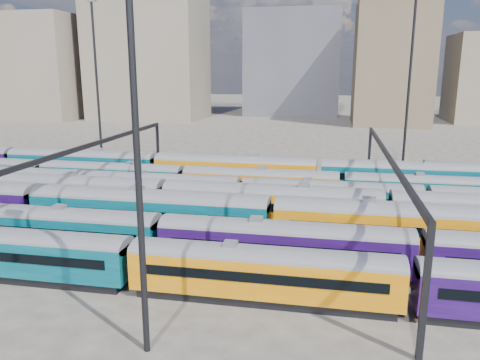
# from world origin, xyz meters

# --- Properties ---
(ground) EXTENTS (500.00, 500.00, 0.00)m
(ground) POSITION_xyz_m (0.00, 0.00, 0.00)
(ground) COLOR #423D38
(ground) RESTS_ON ground
(rake_1) EXTENTS (99.73, 2.92, 4.92)m
(rake_1) POSITION_xyz_m (1.48, -10.00, 2.58)
(rake_1) COLOR black
(rake_1) RESTS_ON ground
(rake_2) EXTENTS (137.27, 3.34, 5.65)m
(rake_2) POSITION_xyz_m (-0.00, -5.00, 2.97)
(rake_2) COLOR black
(rake_2) RESTS_ON ground
(rake_3) EXTENTS (109.59, 3.21, 5.41)m
(rake_3) POSITION_xyz_m (-0.77, 0.00, 2.84)
(rake_3) COLOR black
(rake_3) RESTS_ON ground
(rake_4) EXTENTS (134.70, 2.82, 4.73)m
(rake_4) POSITION_xyz_m (4.99, 5.00, 2.48)
(rake_4) COLOR black
(rake_4) RESTS_ON ground
(rake_5) EXTENTS (114.75, 2.80, 4.70)m
(rake_5) POSITION_xyz_m (-12.94, 10.00, 2.47)
(rake_5) COLOR black
(rake_5) RESTS_ON ground
(rake_6) EXTENTS (130.93, 3.19, 5.38)m
(rake_6) POSITION_xyz_m (-18.42, 15.00, 2.83)
(rake_6) COLOR black
(rake_6) RESTS_ON ground
(gantry_1) EXTENTS (0.35, 40.35, 8.03)m
(gantry_1) POSITION_xyz_m (-20.00, 0.00, 6.79)
(gantry_1) COLOR black
(gantry_1) RESTS_ON ground
(gantry_2) EXTENTS (0.35, 40.35, 8.03)m
(gantry_2) POSITION_xyz_m (10.00, 0.00, 6.79)
(gantry_2) COLOR black
(gantry_2) RESTS_ON ground
(mast_1) EXTENTS (1.40, 0.50, 25.60)m
(mast_1) POSITION_xyz_m (-30.00, 22.00, 13.97)
(mast_1) COLOR black
(mast_1) RESTS_ON ground
(mast_2) EXTENTS (1.40, 0.50, 25.60)m
(mast_2) POSITION_xyz_m (-5.00, -22.00, 13.97)
(mast_2) COLOR black
(mast_2) RESTS_ON ground
(mast_3) EXTENTS (1.40, 0.50, 25.60)m
(mast_3) POSITION_xyz_m (15.00, 24.00, 13.97)
(mast_3) COLOR black
(mast_3) RESTS_ON ground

